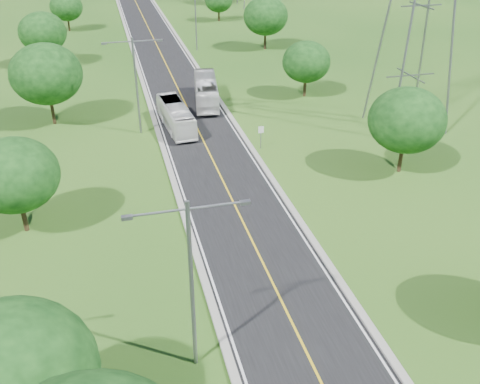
# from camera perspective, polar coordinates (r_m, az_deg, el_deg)

# --- Properties ---
(ground) EXTENTS (260.00, 260.00, 0.00)m
(ground) POSITION_cam_1_polar(r_m,az_deg,el_deg) (72.61, -6.79, 11.16)
(ground) COLOR #1D4714
(ground) RESTS_ON ground
(road) EXTENTS (8.00, 150.00, 0.06)m
(road) POSITION_cam_1_polar(r_m,az_deg,el_deg) (78.30, -7.44, 12.46)
(road) COLOR black
(road) RESTS_ON ground
(curb_left) EXTENTS (0.50, 150.00, 0.22)m
(curb_left) POSITION_cam_1_polar(r_m,az_deg,el_deg) (77.91, -10.61, 12.19)
(curb_left) COLOR gray
(curb_left) RESTS_ON ground
(curb_right) EXTENTS (0.50, 150.00, 0.22)m
(curb_right) POSITION_cam_1_polar(r_m,az_deg,el_deg) (78.87, -4.31, 12.80)
(curb_right) COLOR gray
(curb_right) RESTS_ON ground
(speed_limit_sign) EXTENTS (0.55, 0.09, 2.40)m
(speed_limit_sign) POSITION_cam_1_polar(r_m,az_deg,el_deg) (52.77, 2.25, 6.26)
(speed_limit_sign) COLOR slate
(speed_limit_sign) RESTS_ON ground
(streetlight_near_left) EXTENTS (5.90, 0.25, 10.00)m
(streetlight_near_left) POSITION_cam_1_polar(r_m,az_deg,el_deg) (26.27, -5.25, -8.68)
(streetlight_near_left) COLOR slate
(streetlight_near_left) RESTS_ON ground
(streetlight_mid_left) EXTENTS (5.90, 0.25, 10.00)m
(streetlight_mid_left) POSITION_cam_1_polar(r_m,az_deg,el_deg) (56.06, -11.06, 11.85)
(streetlight_mid_left) COLOR slate
(streetlight_mid_left) RESTS_ON ground
(streetlight_far_right) EXTENTS (5.90, 0.25, 10.00)m
(streetlight_far_right) POSITION_cam_1_polar(r_m,az_deg,el_deg) (89.36, -4.77, 18.54)
(streetlight_far_right) COLOR slate
(streetlight_far_right) RESTS_ON ground
(tree_la) EXTENTS (7.14, 7.14, 8.30)m
(tree_la) POSITION_cam_1_polar(r_m,az_deg,el_deg) (24.12, -23.45, -17.84)
(tree_la) COLOR black
(tree_la) RESTS_ON ground
(tree_lb) EXTENTS (6.30, 6.30, 7.33)m
(tree_lb) POSITION_cam_1_polar(r_m,az_deg,el_deg) (41.16, -22.91, 1.68)
(tree_lb) COLOR black
(tree_lb) RESTS_ON ground
(tree_lc) EXTENTS (7.56, 7.56, 8.79)m
(tree_lc) POSITION_cam_1_polar(r_m,az_deg,el_deg) (61.21, -19.99, 11.74)
(tree_lc) COLOR black
(tree_lc) RESTS_ON ground
(tree_ld) EXTENTS (6.72, 6.72, 7.82)m
(tree_ld) POSITION_cam_1_polar(r_m,az_deg,el_deg) (84.78, -20.32, 15.69)
(tree_ld) COLOR black
(tree_ld) RESTS_ON ground
(tree_le) EXTENTS (5.88, 5.88, 6.84)m
(tree_le) POSITION_cam_1_polar(r_m,az_deg,el_deg) (108.25, -18.05, 18.27)
(tree_le) COLOR black
(tree_le) RESTS_ON ground
(tree_rb) EXTENTS (6.72, 6.72, 7.82)m
(tree_rb) POSITION_cam_1_polar(r_m,az_deg,el_deg) (48.97, 17.37, 7.32)
(tree_rb) COLOR black
(tree_rb) RESTS_ON ground
(tree_rc) EXTENTS (5.88, 5.88, 6.84)m
(tree_rc) POSITION_cam_1_polar(r_m,az_deg,el_deg) (67.50, 7.09, 13.62)
(tree_rc) COLOR black
(tree_rc) RESTS_ON ground
(tree_rd) EXTENTS (7.14, 7.14, 8.30)m
(tree_rd) POSITION_cam_1_polar(r_m,az_deg,el_deg) (90.06, 2.75, 18.24)
(tree_rd) COLOR black
(tree_rd) RESTS_ON ground
(tree_re) EXTENTS (5.46, 5.46, 6.35)m
(tree_re) POSITION_cam_1_polar(r_m,az_deg,el_deg) (112.56, -2.30, 19.76)
(tree_re) COLOR black
(tree_re) RESTS_ON ground
(bus_outbound) EXTENTS (4.17, 11.12, 3.03)m
(bus_outbound) POSITION_cam_1_polar(r_m,az_deg,el_deg) (65.33, -3.64, 10.73)
(bus_outbound) COLOR silver
(bus_outbound) RESTS_ON road
(bus_inbound) EXTENTS (3.07, 9.96, 2.73)m
(bus_inbound) POSITION_cam_1_polar(r_m,az_deg,el_deg) (58.13, -6.87, 8.08)
(bus_inbound) COLOR white
(bus_inbound) RESTS_ON road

